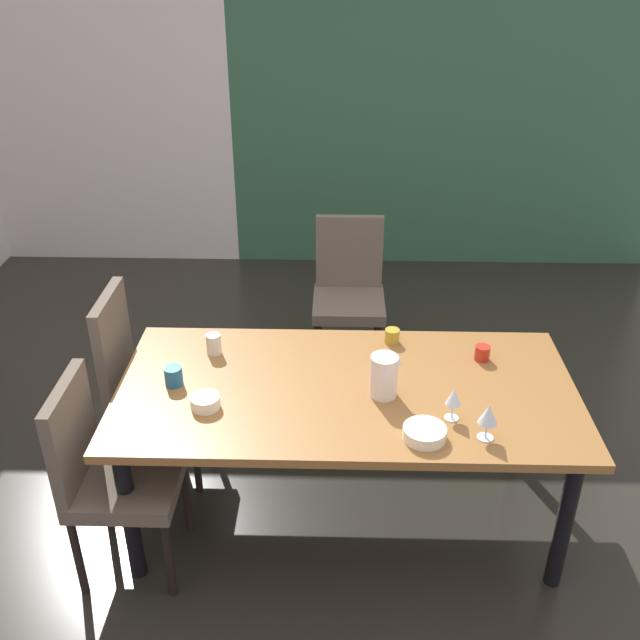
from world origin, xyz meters
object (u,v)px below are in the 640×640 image
object	(u,v)px
cup_right	(482,353)
pitcher_corner	(384,376)
wine_glass_north	(454,398)
dining_table	(346,400)
cup_east	(214,344)
serving_bowl_left	(205,402)
chair_left_near	(107,468)
wine_glass_rear	(488,415)
chair_head_far	(349,287)
serving_bowl_front	(424,433)
cup_west	(174,376)
cup_near_shelf	(392,336)
chair_left_far	(142,379)

from	to	relation	value
cup_right	pitcher_corner	xyz separation A→B (m)	(-0.47, -0.30, 0.06)
cup_right	wine_glass_north	bearing A→B (deg)	-113.58
dining_table	cup_east	world-z (taller)	cup_east
serving_bowl_left	cup_east	bearing A→B (deg)	94.20
chair_left_near	cup_right	xyz separation A→B (m)	(1.62, 0.56, 0.25)
dining_table	wine_glass_rear	world-z (taller)	wine_glass_rear
chair_head_far	serving_bowl_front	world-z (taller)	chair_head_far
dining_table	cup_east	size ratio (longest dim) A/B	20.20
wine_glass_rear	serving_bowl_front	size ratio (longest dim) A/B	0.90
chair_left_near	cup_west	size ratio (longest dim) A/B	10.77
dining_table	cup_right	size ratio (longest dim) A/B	28.44
cup_west	chair_head_far	bearing A→B (deg)	60.94
cup_near_shelf	pitcher_corner	world-z (taller)	pitcher_corner
serving_bowl_front	cup_east	bearing A→B (deg)	146.56
cup_west	pitcher_corner	distance (m)	0.92
chair_left_near	cup_right	distance (m)	1.74
chair_left_near	chair_left_far	xyz separation A→B (m)	(-0.01, 0.63, 0.03)
wine_glass_rear	wine_glass_north	size ratio (longest dim) A/B	1.08
cup_near_shelf	serving_bowl_left	bearing A→B (deg)	-145.62
chair_left_near	pitcher_corner	bearing A→B (deg)	102.65
wine_glass_north	pitcher_corner	distance (m)	0.32
chair_left_far	cup_west	size ratio (longest dim) A/B	11.66
wine_glass_rear	cup_near_shelf	bearing A→B (deg)	113.94
dining_table	chair_head_far	distance (m)	1.41
cup_right	cup_west	distance (m)	1.41
cup_east	wine_glass_rear	bearing A→B (deg)	-27.36
dining_table	pitcher_corner	world-z (taller)	pitcher_corner
wine_glass_north	cup_east	world-z (taller)	wine_glass_north
wine_glass_north	cup_near_shelf	xyz separation A→B (m)	(-0.21, 0.60, -0.07)
wine_glass_rear	cup_east	xyz separation A→B (m)	(-1.17, 0.60, -0.06)
cup_east	pitcher_corner	distance (m)	0.84
serving_bowl_front	cup_near_shelf	distance (m)	0.74
dining_table	serving_bowl_front	world-z (taller)	serving_bowl_front
wine_glass_north	serving_bowl_front	bearing A→B (deg)	-133.36
chair_left_near	cup_near_shelf	bearing A→B (deg)	119.97
serving_bowl_left	serving_bowl_front	size ratio (longest dim) A/B	0.72
dining_table	serving_bowl_front	xyz separation A→B (m)	(0.30, -0.35, 0.10)
chair_left_near	chair_left_far	size ratio (longest dim) A/B	0.92
cup_near_shelf	pitcher_corner	bearing A→B (deg)	-98.28
wine_glass_north	cup_east	xyz separation A→B (m)	(-1.05, 0.48, -0.05)
wine_glass_rear	dining_table	bearing A→B (deg)	147.86
dining_table	wine_glass_rear	bearing A→B (deg)	-32.14
chair_left_far	wine_glass_north	distance (m)	1.56
chair_left_far	cup_near_shelf	size ratio (longest dim) A/B	14.26
dining_table	cup_right	world-z (taller)	cup_right
cup_east	cup_right	xyz separation A→B (m)	(1.25, -0.02, -0.01)
cup_near_shelf	serving_bowl_front	bearing A→B (deg)	-83.62
wine_glass_north	pitcher_corner	size ratio (longest dim) A/B	0.74
cup_west	serving_bowl_left	bearing A→B (deg)	-44.95
chair_head_far	cup_east	world-z (taller)	chair_head_far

